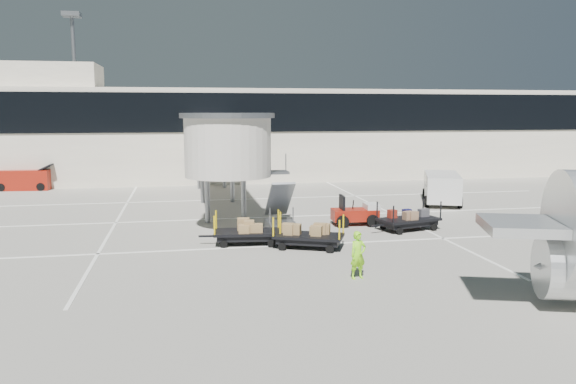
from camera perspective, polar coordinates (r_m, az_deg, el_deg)
The scene contains 11 objects.
ground at distance 24.33m, azimuth 4.70°, elevation -6.37°, with size 140.00×140.00×0.00m, color #A9A597.
lane_markings at distance 33.08m, azimuth -0.73°, elevation -2.42°, with size 40.00×30.00×0.02m.
terminal at distance 53.00m, azimuth -4.32°, elevation 6.02°, with size 64.00×12.11×15.20m.
jet_bridge at distance 35.07m, azimuth -6.93°, elevation 5.16°, with size 5.70×20.40×6.03m.
baggage_tug at distance 30.60m, azimuth 6.93°, elevation -2.23°, with size 2.57×1.71×1.64m.
suitcase_cart at distance 29.75m, azimuth 12.20°, elevation -2.81°, with size 3.92×2.31×1.50m.
box_cart_near at distance 25.26m, azimuth 2.05°, elevation -4.38°, with size 3.78×2.62×1.48m.
box_cart_far at distance 26.07m, azimuth -4.12°, elevation -4.17°, with size 3.86×1.88×1.49m.
ground_worker at distance 20.86m, azimuth 7.12°, elevation -6.36°, with size 0.65×0.42×1.78m, color #83E718.
minivan at distance 38.91m, azimuth 15.35°, elevation 0.65°, with size 3.91×5.63×1.98m.
belt_loader at distance 48.52m, azimuth -25.20°, elevation 1.13°, with size 4.39×2.00×2.06m.
Camera 1 is at (-6.35, -22.68, 6.12)m, focal length 35.00 mm.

